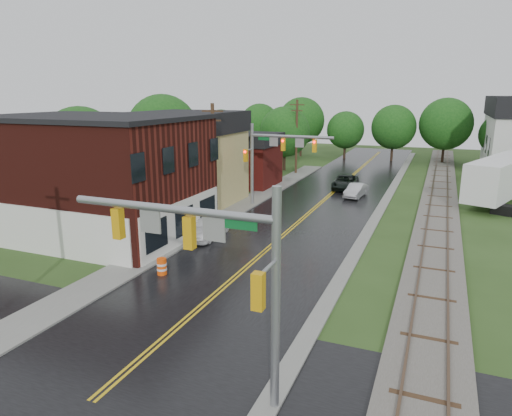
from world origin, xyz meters
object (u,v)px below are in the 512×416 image
Objects in this scene: tree_left_a at (82,147)px; utility_pole_b at (214,159)px; sedan_silver at (356,191)px; tree_left_e at (286,133)px; semi_trailer at (503,176)px; brick_building at (95,176)px; tree_left_b at (164,132)px; traffic_signal_near at (211,252)px; suv_dark at (345,182)px; tree_left_c at (230,138)px; construction_barrel at (162,267)px; traffic_signal_far at (275,150)px; utility_pole_c at (297,136)px; pickup_white at (208,227)px.

utility_pole_b is at bearing 0.45° from tree_left_a.
sedan_silver is (22.35, 11.65, -4.47)m from tree_left_a.
semi_trailer is at bearing -21.48° from tree_left_e.
tree_left_b reaches higher than brick_building.
traffic_signal_near is 35.28m from suv_dark.
tree_left_c is 31.77m from construction_barrel.
tree_left_a is at bearing -157.45° from semi_trailer.
tree_left_c is (6.00, 18.00, -0.60)m from tree_left_a.
tree_left_b reaches higher than sedan_silver.
tree_left_b is at bearing 161.19° from traffic_signal_far.
traffic_signal_near is 31.86m from sedan_silver.
sedan_silver is (9.30, 11.55, -4.08)m from utility_pole_b.
traffic_signal_near is 0.82× the size of utility_pole_c.
sedan_silver is 0.29× the size of semi_trailer.
tree_left_e reaches higher than semi_trailer.
traffic_signal_near is 1.88× the size of sedan_silver.
tree_left_a is 0.65× the size of semi_trailer.
tree_left_b is at bearing -122.74° from tree_left_e.
traffic_signal_far is 21.06m from semi_trailer.
construction_barrel is (9.95, -29.90, -4.04)m from tree_left_c.
suv_dark is at bearing 123.65° from sedan_silver.
brick_building is 1.95× the size of traffic_signal_near.
utility_pole_b is 13.06m from construction_barrel.
utility_pole_c is 1.72× the size of suv_dark.
tree_left_b is at bearing -132.39° from utility_pole_c.
tree_left_e is (5.00, 6.00, 0.30)m from tree_left_c.
traffic_signal_near is at bearing -81.41° from sedan_silver.
tree_left_b is 2.09× the size of pickup_white.
suv_dark is (20.65, 15.02, -4.39)m from tree_left_a.
tree_left_a is 18.98m from tree_left_c.
pickup_white is (2.00, -4.93, -4.05)m from utility_pole_b.
utility_pole_c is at bearing 138.51° from sedan_silver.
suv_dark is at bearing 80.10° from construction_barrel.
brick_building reaches higher than sedan_silver.
traffic_signal_far is at bearing -125.53° from sedan_silver.
traffic_signal_far is 1.58× the size of pickup_white.
tree_left_c is 1.65× the size of pickup_white.
tree_left_c is at bearing 63.44° from tree_left_b.
tree_left_b is at bearing -116.56° from tree_left_c.
utility_pole_c is 1.94× the size of pickup_white.
brick_building is 1.59× the size of utility_pole_c.
traffic_signal_near is 11.77m from construction_barrel.
traffic_signal_far is at bearing -18.81° from tree_left_b.
traffic_signal_near is 45.59m from tree_left_e.
utility_pole_b is 1.72× the size of suv_dark.
tree_left_a is 38.02m from semi_trailer.
pickup_white is at bearing -82.01° from tree_left_e.
sedan_silver is at bearing 27.53° from tree_left_a.
tree_left_c is at bearing 93.14° from brick_building.
tree_left_c is (-7.05, -4.10, -0.21)m from utility_pole_c.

